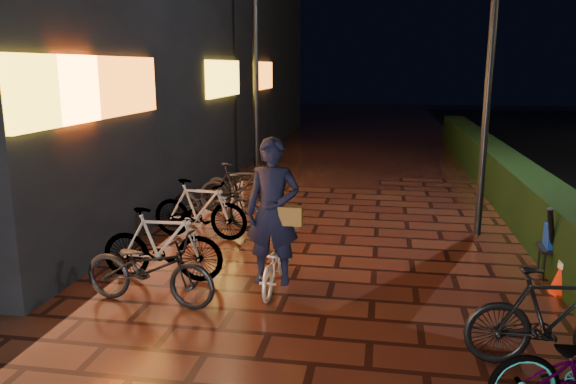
# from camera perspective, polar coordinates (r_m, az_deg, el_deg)

# --- Properties ---
(ground) EXTENTS (80.00, 80.00, 0.00)m
(ground) POSITION_cam_1_polar(r_m,az_deg,el_deg) (5.86, 2.46, -17.05)
(ground) COLOR #381911
(ground) RESTS_ON ground
(hedge) EXTENTS (0.70, 20.00, 1.00)m
(hedge) POSITION_cam_1_polar(r_m,az_deg,el_deg) (13.54, 20.98, 1.58)
(hedge) COLOR black
(hedge) RESTS_ON ground
(storefront_block) EXTENTS (12.09, 22.00, 9.00)m
(storefront_block) POSITION_cam_1_polar(r_m,az_deg,el_deg) (19.47, -22.60, 16.43)
(storefront_block) COLOR black
(storefront_block) RESTS_ON ground
(lamp_post_hedge) EXTENTS (0.44, 0.20, 4.65)m
(lamp_post_hedge) POSITION_cam_1_polar(r_m,az_deg,el_deg) (10.09, 19.67, 9.95)
(lamp_post_hedge) COLOR black
(lamp_post_hedge) RESTS_ON ground
(lamp_post_sf) EXTENTS (0.55, 0.16, 5.81)m
(lamp_post_sf) POSITION_cam_1_polar(r_m,az_deg,el_deg) (15.13, -3.32, 13.75)
(lamp_post_sf) COLOR black
(lamp_post_sf) RESTS_ON ground
(cyclist) EXTENTS (0.74, 1.43, 2.04)m
(cyclist) POSITION_cam_1_polar(r_m,az_deg,el_deg) (7.32, -1.43, -4.39)
(cyclist) COLOR silver
(cyclist) RESTS_ON ground
(cart_assembly) EXTENTS (0.62, 0.59, 1.08)m
(cart_assembly) POSITION_cam_1_polar(r_m,az_deg,el_deg) (8.66, 25.97, -4.41)
(cart_assembly) COLOR black
(cart_assembly) RESTS_ON ground
(parked_bikes_storefront) EXTENTS (2.05, 5.84, 1.03)m
(parked_bikes_storefront) POSITION_cam_1_polar(r_m,az_deg,el_deg) (9.71, -8.07, -1.89)
(parked_bikes_storefront) COLOR black
(parked_bikes_storefront) RESTS_ON ground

